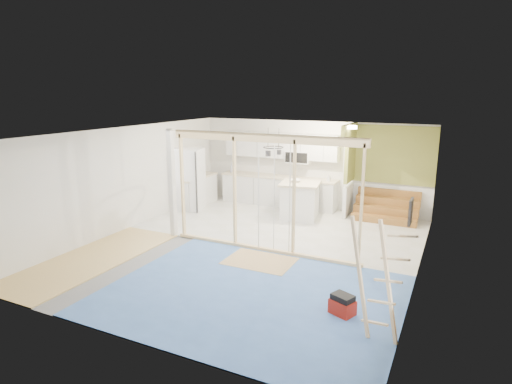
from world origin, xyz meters
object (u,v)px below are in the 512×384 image
at_px(island, 300,201).
at_px(toolbox, 342,305).
at_px(ladder, 378,280).
at_px(fridge, 189,179).

bearing_deg(island, toolbox, -72.76).
height_order(toolbox, ladder, ladder).
xyz_separation_m(island, ladder, (3.00, -5.12, 0.38)).
xyz_separation_m(fridge, toolbox, (5.71, -4.16, -0.75)).
bearing_deg(fridge, ladder, -50.17).
xyz_separation_m(fridge, ladder, (6.28, -4.60, -0.02)).
relative_size(fridge, toolbox, 4.12).
bearing_deg(island, fridge, 178.92).
distance_m(island, ladder, 5.95).
bearing_deg(fridge, island, -4.88).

